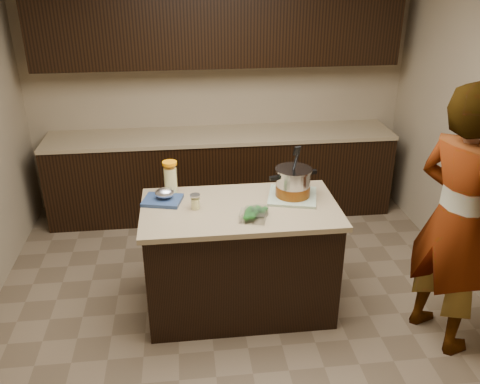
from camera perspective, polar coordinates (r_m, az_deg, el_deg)
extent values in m
plane|color=brown|center=(4.23, 0.00, -12.60)|extent=(4.00, 4.00, 0.00)
cube|color=tan|center=(5.48, -2.51, 12.03)|extent=(4.00, 0.04, 2.70)
cube|color=tan|center=(1.86, 7.60, -17.06)|extent=(4.00, 0.04, 2.70)
cube|color=black|center=(5.48, -2.09, 1.91)|extent=(3.60, 0.60, 0.86)
cube|color=tan|center=(5.32, -2.16, 6.37)|extent=(3.60, 0.63, 0.04)
cube|color=black|center=(5.20, -2.48, 18.03)|extent=(3.60, 0.35, 0.75)
cube|color=black|center=(3.98, 0.00, -7.70)|extent=(1.40, 0.75, 0.86)
cube|color=tan|center=(3.76, 0.00, -1.93)|extent=(1.46, 0.81, 0.04)
cube|color=#5E8459|center=(3.91, 5.91, -0.47)|extent=(0.44, 0.44, 0.02)
cylinder|color=#B7B7BC|center=(3.86, 5.98, 1.02)|extent=(0.32, 0.32, 0.20)
cylinder|color=brown|center=(3.89, 5.94, 0.21)|extent=(0.32, 0.32, 0.08)
cylinder|color=#B7B7BC|center=(3.82, 6.05, 2.51)|extent=(0.34, 0.34, 0.01)
cube|color=black|center=(3.77, 3.83, 1.56)|extent=(0.07, 0.05, 0.03)
cube|color=black|center=(3.91, 8.14, 2.24)|extent=(0.07, 0.05, 0.03)
cylinder|color=black|center=(3.77, 6.18, 3.16)|extent=(0.05, 0.11, 0.25)
cylinder|color=#F4EE95|center=(3.93, -7.79, 1.19)|extent=(0.11, 0.11, 0.22)
cylinder|color=white|center=(3.92, -7.80, 1.37)|extent=(0.12, 0.12, 0.25)
cylinder|color=orange|center=(3.87, -7.92, 3.20)|extent=(0.13, 0.13, 0.02)
cylinder|color=#F4EE95|center=(3.72, -5.02, -1.32)|extent=(0.07, 0.07, 0.08)
cylinder|color=white|center=(3.72, -5.03, -1.16)|extent=(0.08, 0.08, 0.10)
cylinder|color=silver|center=(3.69, -5.06, -0.32)|extent=(0.08, 0.08, 0.02)
cylinder|color=silver|center=(3.61, 1.48, -2.26)|extent=(0.13, 0.13, 0.06)
cylinder|color=silver|center=(3.63, 2.29, -2.12)|extent=(0.13, 0.13, 0.06)
cube|color=silver|center=(3.55, 1.44, -2.75)|extent=(0.21, 0.17, 0.06)
cube|color=navy|center=(3.86, -8.69, -0.93)|extent=(0.32, 0.28, 0.03)
ellipsoid|color=silver|center=(3.84, -8.47, -0.21)|extent=(0.14, 0.12, 0.08)
imported|color=gray|center=(3.73, 23.13, -3.03)|extent=(0.67, 0.81, 1.92)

